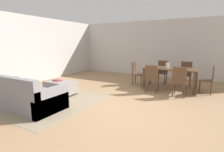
# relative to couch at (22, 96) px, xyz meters

# --- Properties ---
(ground_plane) EXTENTS (10.80, 10.80, 0.00)m
(ground_plane) POSITION_rel_couch_xyz_m (2.19, 0.95, -0.29)
(ground_plane) COLOR #9E7A56
(wall_back) EXTENTS (9.00, 0.12, 2.70)m
(wall_back) POSITION_rel_couch_xyz_m (2.19, 5.95, 1.06)
(wall_back) COLOR beige
(wall_back) RESTS_ON ground_plane
(wall_left) EXTENTS (0.12, 11.00, 2.70)m
(wall_left) POSITION_rel_couch_xyz_m (-2.31, 1.45, 1.06)
(wall_left) COLOR beige
(wall_left) RESTS_ON ground_plane
(area_rug) EXTENTS (3.00, 2.80, 0.01)m
(area_rug) POSITION_rel_couch_xyz_m (0.01, 0.67, -0.28)
(area_rug) COLOR gray
(area_rug) RESTS_ON ground_plane
(couch) EXTENTS (2.16, 0.98, 0.86)m
(couch) POSITION_rel_couch_xyz_m (0.00, 0.00, 0.00)
(couch) COLOR gray
(couch) RESTS_ON ground_plane
(ottoman_table) EXTENTS (0.98, 0.58, 0.43)m
(ottoman_table) POSITION_rel_couch_xyz_m (0.02, 1.29, -0.04)
(ottoman_table) COLOR gray
(ottoman_table) RESTS_ON ground_plane
(dining_table) EXTENTS (1.77, 0.89, 0.76)m
(dining_table) POSITION_rel_couch_xyz_m (2.91, 3.70, 0.38)
(dining_table) COLOR #513823
(dining_table) RESTS_ON ground_plane
(dining_chair_near_left) EXTENTS (0.43, 0.43, 0.92)m
(dining_chair_near_left) POSITION_rel_couch_xyz_m (2.48, 2.92, 0.23)
(dining_chair_near_left) COLOR #513823
(dining_chair_near_left) RESTS_ON ground_plane
(dining_chair_near_right) EXTENTS (0.40, 0.40, 0.92)m
(dining_chair_near_right) POSITION_rel_couch_xyz_m (3.35, 2.89, 0.23)
(dining_chair_near_right) COLOR #513823
(dining_chair_near_right) RESTS_ON ground_plane
(dining_chair_far_left) EXTENTS (0.40, 0.40, 0.92)m
(dining_chair_far_left) POSITION_rel_couch_xyz_m (2.44, 4.51, 0.23)
(dining_chair_far_left) COLOR #513823
(dining_chair_far_left) RESTS_ON ground_plane
(dining_chair_far_right) EXTENTS (0.42, 0.42, 0.92)m
(dining_chair_far_right) POSITION_rel_couch_xyz_m (3.33, 4.54, 0.23)
(dining_chair_far_right) COLOR #513823
(dining_chair_far_right) RESTS_ON ground_plane
(dining_chair_head_east) EXTENTS (0.40, 0.40, 0.92)m
(dining_chair_head_east) POSITION_rel_couch_xyz_m (4.13, 3.70, 0.23)
(dining_chair_head_east) COLOR #513823
(dining_chair_head_east) RESTS_ON ground_plane
(dining_chair_head_west) EXTENTS (0.43, 0.43, 0.92)m
(dining_chair_head_west) POSITION_rel_couch_xyz_m (1.63, 3.69, 0.23)
(dining_chair_head_west) COLOR #513823
(dining_chair_head_west) RESTS_ON ground_plane
(vase_centerpiece) EXTENTS (0.12, 0.12, 0.18)m
(vase_centerpiece) POSITION_rel_couch_xyz_m (2.81, 3.66, 0.56)
(vase_centerpiece) COLOR silver
(vase_centerpiece) RESTS_ON dining_table
(book_on_ottoman) EXTENTS (0.28, 0.23, 0.03)m
(book_on_ottoman) POSITION_rel_couch_xyz_m (-0.12, 1.30, 0.15)
(book_on_ottoman) COLOR maroon
(book_on_ottoman) RESTS_ON ottoman_table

